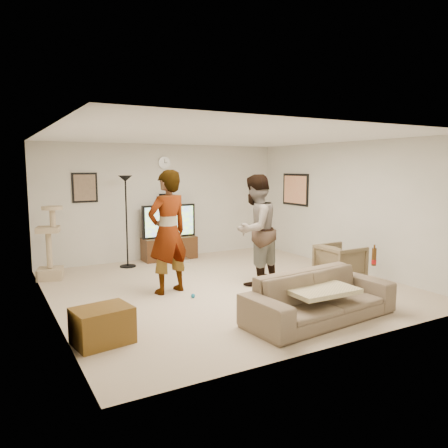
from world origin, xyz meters
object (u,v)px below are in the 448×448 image
person_left (168,232)px  side_table (102,325)px  cat_tree (49,243)px  sofa (320,297)px  tv_stand (169,248)px  armchair (340,262)px  floor_lamp (127,222)px  beer_bottle (374,257)px  person_right (255,230)px  tv (169,221)px

person_left → side_table: bearing=32.9°
cat_tree → sofa: (2.82, -3.99, -0.35)m
tv_stand → armchair: armchair is taller
cat_tree → floor_lamp: bearing=10.0°
floor_lamp → beer_bottle: 4.83m
floor_lamp → person_right: person_right is taller
tv → person_right: bearing=-78.5°
armchair → beer_bottle: bearing=152.2°
floor_lamp → person_right: (1.54, -2.34, 0.02)m
tv_stand → floor_lamp: 1.25m
person_right → tv: bearing=-102.6°
sofa → beer_bottle: beer_bottle is taller
tv → sofa: bearing=-86.3°
tv_stand → cat_tree: (-2.52, -0.53, 0.42)m
floor_lamp → beer_bottle: floor_lamp is taller
cat_tree → armchair: cat_tree is taller
person_left → sofa: person_left is taller
tv_stand → person_left: (-0.97, -2.35, 0.74)m
armchair → tv_stand: bearing=31.8°
person_left → floor_lamp: bearing=-102.7°
armchair → tv: bearing=31.8°
tv_stand → beer_bottle: 4.72m
floor_lamp → person_right: size_ratio=0.97×
tv_stand → person_left: size_ratio=0.60×
cat_tree → person_left: bearing=-49.6°
beer_bottle → tv_stand: bearing=105.8°
tv_stand → armchair: (1.99, -3.14, 0.08)m
person_left → side_table: (-1.43, -1.53, -0.77)m
cat_tree → armchair: 5.22m
sofa → tv: bearing=88.5°
person_right → side_table: person_right is taller
cat_tree → side_table: (0.12, -3.35, -0.45)m
tv → cat_tree: size_ratio=0.90×
tv → person_right: 2.65m
person_right → side_table: bearing=-0.4°
tv → person_left: bearing=-112.4°
tv → sofa: (0.29, -4.51, -0.53)m
floor_lamp → armchair: size_ratio=2.59×
tv → person_left: person_left is taller
cat_tree → beer_bottle: 5.51m
sofa → beer_bottle: size_ratio=8.55×
sofa → side_table: bearing=161.6°
tv_stand → cat_tree: size_ratio=0.88×
floor_lamp → person_right: 2.80m
tv_stand → armchair: size_ratio=1.65×
tv_stand → cat_tree: cat_tree is taller
floor_lamp → cat_tree: (-1.51, -0.27, -0.25)m
floor_lamp → armchair: bearing=-43.8°
person_left → person_right: (1.50, -0.24, -0.04)m
person_right → cat_tree: bearing=-58.3°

